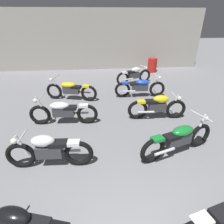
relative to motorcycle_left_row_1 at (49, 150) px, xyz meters
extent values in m
cube|color=#9E998E|center=(1.58, 9.02, 1.34)|extent=(13.03, 0.24, 3.60)
ellipsoid|color=black|center=(-0.11, -1.73, 0.26)|extent=(0.58, 0.42, 0.26)
torus|color=black|center=(-0.64, 0.03, -0.12)|extent=(0.67, 0.14, 0.67)
torus|color=black|center=(0.66, -0.03, -0.12)|extent=(0.67, 0.14, 0.67)
cylinder|color=silver|center=(-0.56, 0.02, 0.14)|extent=(0.25, 0.08, 0.56)
cube|color=#38383D|center=(0.01, 0.00, -0.02)|extent=(0.58, 0.27, 0.28)
ellipsoid|color=white|center=(-0.09, 0.00, 0.26)|extent=(0.53, 0.30, 0.26)
cube|color=black|center=(0.23, -0.01, 0.18)|extent=(0.41, 0.26, 0.10)
cube|color=white|center=(0.56, -0.03, 0.18)|extent=(0.29, 0.21, 0.08)
cylinder|color=silver|center=(-0.50, 0.02, 0.40)|extent=(0.06, 0.48, 0.04)
sphere|color=white|center=(-0.70, 0.03, 0.28)|extent=(0.14, 0.14, 0.14)
cylinder|color=silver|center=(0.42, 0.11, -0.14)|extent=(0.55, 0.10, 0.07)
torus|color=black|center=(-0.68, 1.98, -0.12)|extent=(0.68, 0.15, 0.67)
torus|color=black|center=(0.82, 1.89, -0.12)|extent=(0.68, 0.15, 0.67)
cylinder|color=silver|center=(-0.60, 1.98, 0.19)|extent=(0.28, 0.09, 0.66)
cube|color=#38383D|center=(0.07, 1.94, -0.02)|extent=(0.67, 0.28, 0.28)
ellipsoid|color=white|center=(-0.03, 1.94, 0.20)|extent=(0.62, 0.36, 0.22)
cube|color=black|center=(0.29, 1.92, 0.12)|extent=(0.41, 0.26, 0.10)
cube|color=white|center=(0.72, 1.90, 0.18)|extent=(0.29, 0.22, 0.08)
cylinder|color=silver|center=(-0.54, 1.97, 0.50)|extent=(0.08, 0.68, 0.04)
sphere|color=white|center=(-0.74, 1.98, 0.38)|extent=(0.14, 0.14, 0.14)
cylinder|color=silver|center=(0.58, 2.04, -0.14)|extent=(0.55, 0.10, 0.07)
torus|color=black|center=(-0.60, 4.09, -0.12)|extent=(0.68, 0.28, 0.67)
torus|color=black|center=(0.85, 3.71, -0.12)|extent=(0.68, 0.28, 0.67)
cylinder|color=silver|center=(-0.52, 4.07, 0.19)|extent=(0.28, 0.14, 0.66)
cube|color=#38383D|center=(0.12, 3.90, -0.02)|extent=(0.70, 0.40, 0.28)
ellipsoid|color=yellow|center=(0.03, 3.93, 0.20)|extent=(0.66, 0.46, 0.22)
cube|color=black|center=(0.34, 3.85, 0.12)|extent=(0.45, 0.33, 0.10)
cube|color=yellow|center=(0.75, 3.74, 0.18)|extent=(0.32, 0.26, 0.08)
cylinder|color=silver|center=(-0.47, 4.06, 0.50)|extent=(0.21, 0.67, 0.04)
sphere|color=white|center=(-0.66, 4.11, 0.38)|extent=(0.14, 0.14, 0.14)
cylinder|color=silver|center=(0.64, 3.90, -0.14)|extent=(0.55, 0.21, 0.07)
cube|color=black|center=(2.88, -1.88, 0.12)|extent=(0.45, 0.33, 0.10)
cube|color=white|center=(2.46, -1.98, 0.18)|extent=(0.32, 0.26, 0.08)
torus|color=black|center=(3.79, 0.39, -0.12)|extent=(0.67, 0.32, 0.67)
torus|color=black|center=(2.37, -0.10, -0.12)|extent=(0.67, 0.32, 0.67)
cylinder|color=silver|center=(3.72, 0.36, 0.19)|extent=(0.28, 0.15, 0.66)
cube|color=#38383D|center=(3.08, 0.14, -0.02)|extent=(0.70, 0.44, 0.28)
ellipsoid|color=#197F33|center=(3.18, 0.18, 0.20)|extent=(0.67, 0.50, 0.22)
cube|color=black|center=(2.87, 0.07, 0.12)|extent=(0.46, 0.36, 0.10)
cube|color=#197F33|center=(2.47, -0.07, 0.18)|extent=(0.33, 0.28, 0.08)
cylinder|color=silver|center=(3.66, 0.34, 0.50)|extent=(0.25, 0.66, 0.04)
sphere|color=white|center=(3.85, 0.41, 0.38)|extent=(0.14, 0.14, 0.14)
cylinder|color=silver|center=(2.65, -0.14, -0.14)|extent=(0.54, 0.24, 0.07)
torus|color=black|center=(3.79, 1.95, -0.12)|extent=(0.67, 0.14, 0.67)
torus|color=black|center=(2.49, 2.02, -0.12)|extent=(0.67, 0.14, 0.67)
cylinder|color=silver|center=(3.71, 1.96, 0.14)|extent=(0.25, 0.08, 0.56)
cube|color=#38383D|center=(3.14, 1.99, -0.02)|extent=(0.58, 0.27, 0.28)
ellipsoid|color=yellow|center=(3.24, 1.98, 0.26)|extent=(0.53, 0.31, 0.26)
cube|color=black|center=(2.92, 2.00, 0.18)|extent=(0.41, 0.26, 0.10)
cube|color=yellow|center=(2.59, 2.01, 0.18)|extent=(0.29, 0.21, 0.08)
cylinder|color=silver|center=(3.65, 1.96, 0.40)|extent=(0.06, 0.48, 0.04)
sphere|color=white|center=(3.85, 1.95, 0.28)|extent=(0.14, 0.14, 0.14)
cylinder|color=silver|center=(2.74, 1.88, -0.14)|extent=(0.55, 0.10, 0.07)
torus|color=black|center=(3.77, 3.92, -0.12)|extent=(0.67, 0.13, 0.67)
torus|color=black|center=(2.27, 3.97, -0.12)|extent=(0.67, 0.13, 0.67)
cylinder|color=silver|center=(3.69, 3.92, 0.19)|extent=(0.28, 0.08, 0.66)
cube|color=#38383D|center=(3.02, 3.95, -0.02)|extent=(0.67, 0.26, 0.28)
ellipsoid|color=blue|center=(3.12, 3.94, 0.20)|extent=(0.61, 0.34, 0.22)
cube|color=black|center=(2.80, 3.95, 0.12)|extent=(0.41, 0.25, 0.10)
cube|color=blue|center=(2.37, 3.97, 0.18)|extent=(0.29, 0.21, 0.08)
cylinder|color=silver|center=(3.63, 3.92, 0.50)|extent=(0.06, 0.68, 0.04)
sphere|color=white|center=(3.83, 3.92, 0.38)|extent=(0.14, 0.14, 0.14)
cylinder|color=silver|center=(2.52, 3.83, -0.14)|extent=(0.55, 0.09, 0.07)
torus|color=black|center=(3.75, 5.94, -0.12)|extent=(0.67, 0.31, 0.67)
torus|color=black|center=(2.52, 5.54, -0.12)|extent=(0.67, 0.31, 0.67)
cylinder|color=silver|center=(3.68, 5.92, 0.14)|extent=(0.25, 0.14, 0.56)
cube|color=#38383D|center=(3.13, 5.74, -0.02)|extent=(0.62, 0.40, 0.28)
ellipsoid|color=white|center=(3.23, 5.77, 0.26)|extent=(0.58, 0.43, 0.26)
cube|color=black|center=(2.93, 5.67, 0.18)|extent=(0.45, 0.35, 0.10)
cube|color=white|center=(2.61, 5.57, 0.18)|extent=(0.33, 0.28, 0.08)
cylinder|color=silver|center=(3.62, 5.90, 0.40)|extent=(0.18, 0.47, 0.04)
sphere|color=white|center=(3.81, 5.96, 0.28)|extent=(0.14, 0.14, 0.14)
cylinder|color=silver|center=(2.79, 5.49, -0.14)|extent=(0.54, 0.24, 0.07)
cylinder|color=red|center=(4.74, 7.89, -0.03)|extent=(0.56, 0.56, 0.85)
torus|color=red|center=(4.74, 7.89, 0.14)|extent=(0.59, 0.59, 0.03)
torus|color=red|center=(4.74, 7.89, -0.20)|extent=(0.59, 0.59, 0.03)
camera|label=1|loc=(1.08, -3.44, 2.67)|focal=29.81mm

